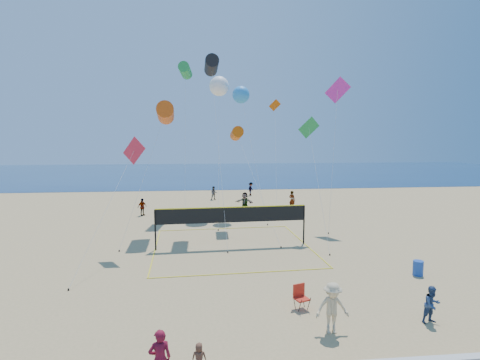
{
  "coord_description": "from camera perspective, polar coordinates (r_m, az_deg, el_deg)",
  "views": [
    {
      "loc": [
        -2.06,
        -12.75,
        7.12
      ],
      "look_at": [
        -0.56,
        2.0,
        5.41
      ],
      "focal_mm": 28.0,
      "sensor_mm": 36.0,
      "label": 1
    }
  ],
  "objects": [
    {
      "name": "toddler",
      "position": [
        11.52,
        -6.24,
        -25.36
      ],
      "size": [
        0.44,
        0.31,
        0.85
      ],
      "primitive_type": "imported",
      "rotation": [
        0.0,
        0.0,
        3.05
      ],
      "color": "brown",
      "rests_on": "seawall"
    },
    {
      "name": "kite_3",
      "position": [
        23.49,
        -16.18,
        3.59
      ],
      "size": [
        2.95,
        6.44,
        7.16
      ],
      "rotation": [
        0.0,
        0.0,
        -0.37
      ],
      "color": "red",
      "rests_on": "ground"
    },
    {
      "name": "woman",
      "position": [
        11.89,
        -12.1,
        -25.18
      ],
      "size": [
        0.73,
        0.58,
        1.77
      ],
      "primitive_type": "imported",
      "rotation": [
        0.0,
        0.0,
        3.41
      ],
      "color": "maroon",
      "rests_on": "ground"
    },
    {
      "name": "kite_4",
      "position": [
        26.85,
        10.6,
        6.94
      ],
      "size": [
        1.59,
        4.95,
        8.56
      ],
      "rotation": [
        0.0,
        0.0,
        0.26
      ],
      "color": "green",
      "rests_on": "ground"
    },
    {
      "name": "ocean",
      "position": [
        75.11,
        -4.21,
        1.14
      ],
      "size": [
        140.0,
        50.0,
        0.03
      ],
      "primitive_type": "cube",
      "color": "navy",
      "rests_on": "ground"
    },
    {
      "name": "far_person_4",
      "position": [
        45.78,
        1.66,
        -1.36
      ],
      "size": [
        1.05,
        1.19,
        1.6
      ],
      "primitive_type": "imported",
      "rotation": [
        0.0,
        0.0,
        1.01
      ],
      "color": "gray",
      "rests_on": "ground"
    },
    {
      "name": "camp_chair",
      "position": [
        16.45,
        9.19,
        -16.93
      ],
      "size": [
        0.68,
        0.8,
        1.13
      ],
      "rotation": [
        0.0,
        0.0,
        0.33
      ],
      "color": "red",
      "rests_on": "ground"
    },
    {
      "name": "kite_9",
      "position": [
        41.06,
        5.35,
        10.0
      ],
      "size": [
        1.83,
        7.47,
        11.23
      ],
      "rotation": [
        0.0,
        0.0,
        0.03
      ],
      "color": "#D15308",
      "rests_on": "ground"
    },
    {
      "name": "ground",
      "position": [
        14.74,
        3.2,
        -22.29
      ],
      "size": [
        120.0,
        120.0,
        0.0
      ],
      "primitive_type": "plane",
      "color": "tan",
      "rests_on": "ground"
    },
    {
      "name": "kite_0",
      "position": [
        28.12,
        -11.29,
        9.98
      ],
      "size": [
        3.36,
        6.19,
        9.65
      ],
      "rotation": [
        0.0,
        0.0,
        0.07
      ],
      "color": "#D04D0F",
      "rests_on": "ground"
    },
    {
      "name": "kite_5",
      "position": [
        31.01,
        14.61,
        12.37
      ],
      "size": [
        2.34,
        3.49,
        11.8
      ],
      "rotation": [
        0.0,
        0.0,
        -0.42
      ],
      "color": "#D928A5",
      "rests_on": "ground"
    },
    {
      "name": "far_person_3",
      "position": [
        42.58,
        -4.0,
        -2.01
      ],
      "size": [
        0.75,
        0.59,
        1.53
      ],
      "primitive_type": "imported",
      "rotation": [
        0.0,
        0.0,
        0.01
      ],
      "color": "gray",
      "rests_on": "ground"
    },
    {
      "name": "volleyball_net",
      "position": [
        24.29,
        -1.27,
        -5.98
      ],
      "size": [
        10.35,
        10.21,
        2.65
      ],
      "rotation": [
        0.0,
        0.0,
        0.05
      ],
      "color": "black",
      "rests_on": "ground"
    },
    {
      "name": "kite_1",
      "position": [
        29.39,
        -4.37,
        17.02
      ],
      "size": [
        1.3,
        7.8,
        13.12
      ],
      "rotation": [
        0.0,
        0.0,
        0.03
      ],
      "color": "black",
      "rests_on": "ground"
    },
    {
      "name": "kite_2",
      "position": [
        29.51,
        -0.49,
        7.07
      ],
      "size": [
        2.77,
        7.41,
        7.95
      ],
      "rotation": [
        0.0,
        0.0,
        0.01
      ],
      "color": "#D15308",
      "rests_on": "ground"
    },
    {
      "name": "bystander_b",
      "position": [
        14.73,
        13.89,
        -18.39
      ],
      "size": [
        1.23,
        0.73,
        1.89
      ],
      "primitive_type": "imported",
      "rotation": [
        0.0,
        0.0,
        -0.02
      ],
      "color": "#CDB589",
      "rests_on": "ground"
    },
    {
      "name": "kite_7",
      "position": [
        34.34,
        0.15,
        12.86
      ],
      "size": [
        2.73,
        5.62,
        11.65
      ],
      "rotation": [
        0.0,
        0.0,
        0.37
      ],
      "color": "#2C8FE8",
      "rests_on": "ground"
    },
    {
      "name": "kite_6",
      "position": [
        35.14,
        -3.2,
        14.08
      ],
      "size": [
        2.36,
        8.08,
        12.61
      ],
      "rotation": [
        0.0,
        0.0,
        0.42
      ],
      "color": "white",
      "rests_on": "ground"
    },
    {
      "name": "trash_barrel",
      "position": [
        21.86,
        25.5,
        -12.02
      ],
      "size": [
        0.66,
        0.66,
        0.77
      ],
      "primitive_type": "cylinder",
      "rotation": [
        0.0,
        0.0,
        -0.36
      ],
      "color": "#1841A2",
      "rests_on": "ground"
    },
    {
      "name": "far_person_2",
      "position": [
        37.37,
        7.94,
        -3.03
      ],
      "size": [
        0.78,
        0.79,
        1.83
      ],
      "primitive_type": "imported",
      "rotation": [
        0.0,
        0.0,
        2.32
      ],
      "color": "gray",
      "rests_on": "ground"
    },
    {
      "name": "far_person_0",
      "position": [
        35.17,
        -14.68,
        -4.0
      ],
      "size": [
        0.93,
        0.91,
        1.57
      ],
      "primitive_type": "imported",
      "rotation": [
        0.0,
        0.0,
        0.76
      ],
      "color": "gray",
      "rests_on": "ground"
    },
    {
      "name": "kite_8",
      "position": [
        35.05,
        -8.33,
        16.17
      ],
      "size": [
        1.21,
        3.92,
        13.65
      ],
      "rotation": [
        0.0,
        0.0,
        -0.1
      ],
      "color": "green",
      "rests_on": "ground"
    },
    {
      "name": "far_person_1",
      "position": [
        35.27,
        0.73,
        -3.46
      ],
      "size": [
        1.85,
        1.39,
        1.94
      ],
      "primitive_type": "imported",
      "rotation": [
        0.0,
        0.0,
        -0.52
      ],
      "color": "gray",
      "rests_on": "ground"
    },
    {
      "name": "bystander_a",
      "position": [
        16.8,
        27.22,
        -16.53
      ],
      "size": [
        0.8,
        0.67,
        1.45
      ],
      "primitive_type": "imported",
      "rotation": [
        0.0,
        0.0,
        0.19
      ],
      "color": "navy",
      "rests_on": "ground"
    }
  ]
}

